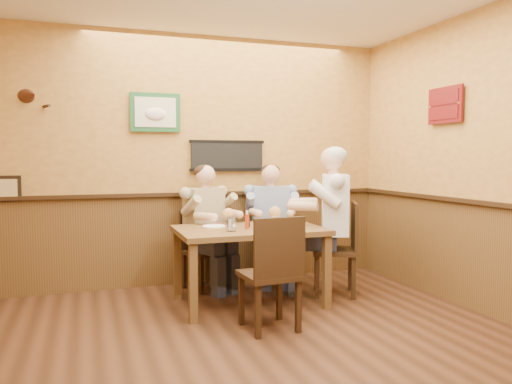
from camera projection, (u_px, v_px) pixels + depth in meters
room at (251, 120)px, 3.38m from camera, size 5.02×5.03×2.81m
dining_table at (249, 237)px, 4.84m from camera, size 1.40×0.90×0.75m
chair_back_left at (204, 250)px, 5.42m from camera, size 0.52×0.52×0.85m
chair_back_right at (270, 245)px, 5.71m from camera, size 0.48×0.48×0.85m
chair_right_end at (335, 248)px, 5.19m from camera, size 0.59×0.59×0.97m
chair_near_side at (269, 272)px, 4.14m from camera, size 0.47×0.47×0.96m
diner_tan_shirt at (204, 233)px, 5.41m from camera, size 0.74×0.74×1.21m
diner_blue_polo at (270, 229)px, 5.70m from camera, size 0.68×0.68×1.22m
diner_white_elder at (335, 229)px, 5.18m from camera, size 0.85×0.85×1.38m
water_glass_left at (231, 224)px, 4.60m from camera, size 0.09×0.09×0.13m
water_glass_mid at (268, 225)px, 4.52m from camera, size 0.09×0.09×0.13m
cola_tumbler at (281, 224)px, 4.67m from camera, size 0.11×0.11×0.12m
hot_sauce_bottle at (247, 221)px, 4.75m from camera, size 0.04×0.04×0.16m
salt_shaker at (233, 224)px, 4.75m from camera, size 0.04×0.04×0.09m
pepper_shaker at (248, 222)px, 4.89m from camera, size 0.05×0.05×0.10m
plate_far_left at (214, 226)px, 4.88m from camera, size 0.23×0.23×0.02m
plate_far_right at (279, 222)px, 5.17m from camera, size 0.25×0.25×0.01m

